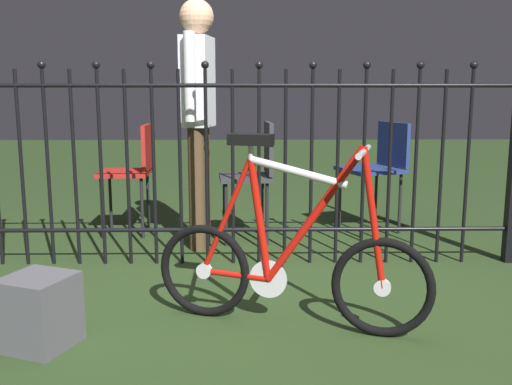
% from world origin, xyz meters
% --- Properties ---
extents(ground_plane, '(20.00, 20.00, 0.00)m').
position_xyz_m(ground_plane, '(0.00, 0.00, 0.00)').
color(ground_plane, '#263A1B').
extents(iron_fence, '(3.63, 0.07, 1.34)m').
position_xyz_m(iron_fence, '(-0.07, 0.74, 0.67)').
color(iron_fence, black).
rests_on(iron_fence, ground).
extents(bicycle, '(1.25, 0.50, 0.89)m').
position_xyz_m(bicycle, '(0.29, -0.25, 0.31)').
color(bicycle, black).
rests_on(bicycle, ground).
extents(chair_navy, '(0.54, 0.53, 0.84)m').
position_xyz_m(chair_navy, '(1.13, 1.61, 0.53)').
color(chair_navy, black).
rests_on(chair_navy, ground).
extents(chair_red, '(0.38, 0.38, 0.83)m').
position_xyz_m(chair_red, '(-0.76, 1.52, 0.52)').
color(chair_red, black).
rests_on(chair_red, ground).
extents(chair_charcoal, '(0.39, 0.39, 0.86)m').
position_xyz_m(chair_charcoal, '(0.16, 1.31, 0.53)').
color(chair_charcoal, black).
rests_on(chair_charcoal, ground).
extents(person_visitor, '(0.23, 0.47, 1.68)m').
position_xyz_m(person_visitor, '(-0.23, 1.15, 1.01)').
color(person_visitor, '#4C3823').
rests_on(person_visitor, ground).
extents(display_crate, '(0.35, 0.35, 0.31)m').
position_xyz_m(display_crate, '(-0.79, -0.45, 0.16)').
color(display_crate, '#4C4C51').
rests_on(display_crate, ground).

